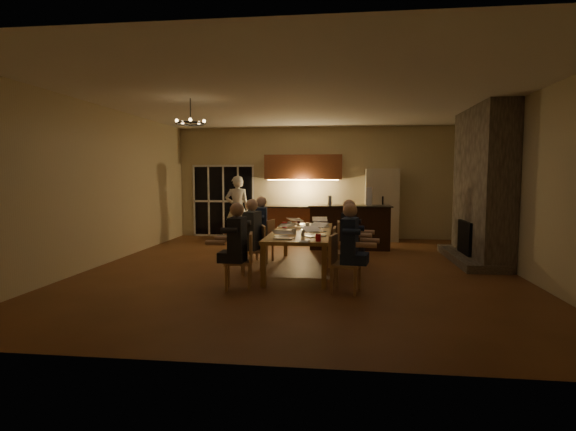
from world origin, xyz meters
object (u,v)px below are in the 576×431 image
Objects in this scene: refrigerator at (381,205)px; laptop_f at (320,220)px; person_left_near at (237,247)px; person_right_near at (350,248)px; chair_left_near at (238,261)px; person_left_mid at (252,237)px; person_left_far at (262,230)px; standing_person at (237,208)px; laptop_d at (316,226)px; redcup_mid at (285,225)px; plate_left at (281,236)px; chair_right_far at (348,243)px; laptop_c at (286,225)px; laptop_e at (297,219)px; chandelier at (191,124)px; mug_back at (290,224)px; mug_front at (294,231)px; mug_mid at (307,225)px; chair_right_near at (346,264)px; chair_left_far at (262,241)px; plate_far at (323,227)px; can_cola at (299,221)px; bar_blender at (369,196)px; bar_island at (349,227)px; chair_left_mid at (253,250)px; person_right_mid at (349,238)px; can_silver at (303,233)px; plate_near at (319,235)px; chair_right_mid at (345,252)px; dining_table at (302,250)px; laptop_b at (315,230)px; redcup_near at (318,238)px; bar_bottle at (330,200)px; laptop_a at (284,232)px.

refrigerator is 6.25× the size of laptop_f.
person_left_near is 1.75m from person_right_near.
person_left_mid is at bearing 170.44° from chair_left_near.
refrigerator reaches higher than person_left_far.
standing_person is 5.65× the size of laptop_d.
redcup_mid is 0.48× the size of plate_left.
chair_right_far is 2.78× the size of laptop_d.
laptop_e is at bearing -121.86° from laptop_c.
chandelier is 2.84m from mug_back.
mug_mid is (0.16, 1.08, 0.00)m from mug_front.
chair_right_near is at bearing 31.45° from person_left_far.
chandelier reaches higher than chair_left_far.
plate_far is (0.68, 0.72, -0.10)m from laptop_c.
refrigerator is 3.52m from can_cola.
laptop_e is 0.72× the size of bar_blender.
person_left_far reaches higher than bar_island.
standing_person is 4.50m from chandelier.
plate_far is (0.57, -0.65, -0.05)m from can_cola.
chair_left_mid is at bearing 67.51° from person_right_near.
laptop_e is (-1.08, 2.67, 0.17)m from person_right_near.
standing_person reaches higher than chair_left_mid.
chair_left_near is 8.90× the size of mug_mid.
person_right_mid is 11.50× the size of redcup_mid.
person_left_near is at bearing 132.99° from person_right_mid.
person_left_near is at bearing -117.62° from plate_far.
can_silver is at bearing 120.76° from chair_left_near.
chair_right_mid is at bearing 8.91° from plate_near.
laptop_b is at bearing -69.05° from dining_table.
bar_blender is (1.33, 3.44, 0.49)m from can_silver.
plate_far is at bearing 89.25° from plate_near.
redcup_near is at bearing -73.80° from dining_table.
person_left_near reaches higher than laptop_f.
person_right_mid is 0.73m from laptop_d.
laptop_f reaches higher than redcup_near.
bar_bottle reaches higher than plate_left.
mug_mid is (0.26, 1.68, -0.06)m from laptop_a.
can_cola is (-0.49, 0.32, -0.05)m from laptop_f.
laptop_d is (-0.56, 1.48, 0.42)m from chair_right_near.
laptop_e is (0.71, 0.44, 0.42)m from chair_left_far.
redcup_near is 4.19m from bar_blender.
redcup_near is (1.26, 0.23, 0.37)m from chair_left_near.
person_left_near is 5.28× the size of plate_far.
mug_mid is (-0.76, 1.12, 0.36)m from chair_right_mid.
bar_island is (0.95, 2.61, 0.17)m from dining_table.
chair_right_mid is 3.40× the size of plate_far.
chair_left_mid is 1.77m from laptop_e.
person_right_mid is 13.80× the size of mug_back.
redcup_near is at bearing 43.28° from chair_left_far.
chair_left_near is 0.94m from plate_left.
person_right_near is at bearing 178.76° from chair_right_far.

